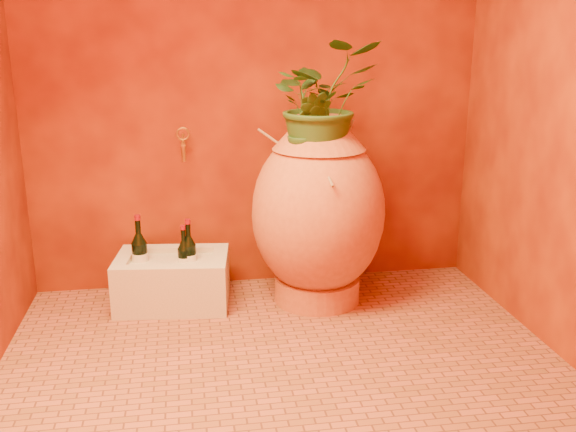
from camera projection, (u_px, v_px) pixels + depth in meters
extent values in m
plane|color=#984B31|center=(283.00, 361.00, 2.87)|extent=(2.50, 2.50, 0.00)
cube|color=#520F04|center=(254.00, 64.00, 3.47)|extent=(2.50, 0.02, 2.50)
cube|color=#520F04|center=(574.00, 73.00, 2.71)|extent=(0.02, 2.00, 2.50)
cylinder|color=#BD6535|center=(317.00, 288.00, 3.51)|extent=(0.53, 0.53, 0.13)
ellipsoid|color=#BD6535|center=(318.00, 213.00, 3.39)|extent=(0.81, 0.81, 0.88)
cone|color=#BD6535|center=(319.00, 136.00, 3.28)|extent=(0.56, 0.56, 0.13)
torus|color=#BD6535|center=(319.00, 121.00, 3.25)|extent=(0.34, 0.34, 0.06)
cylinder|color=olive|center=(305.00, 162.00, 3.25)|extent=(0.46, 0.28, 0.32)
cylinder|color=olive|center=(320.00, 157.00, 3.18)|extent=(0.04, 0.46, 0.21)
cylinder|color=olive|center=(342.00, 151.00, 3.23)|extent=(0.21, 0.31, 0.28)
cube|color=beige|center=(173.00, 283.00, 3.44)|extent=(0.63, 0.46, 0.25)
cube|color=beige|center=(172.00, 249.00, 3.55)|extent=(0.59, 0.14, 0.03)
cube|color=beige|center=(171.00, 269.00, 3.25)|extent=(0.59, 0.14, 0.03)
cube|color=beige|center=(122.00, 261.00, 3.36)|extent=(0.10, 0.25, 0.03)
cube|color=beige|center=(220.00, 256.00, 3.44)|extent=(0.10, 0.25, 0.03)
cylinder|color=black|center=(140.00, 261.00, 3.40)|extent=(0.08, 0.08, 0.19)
cone|color=black|center=(139.00, 238.00, 3.37)|extent=(0.08, 0.08, 0.05)
cylinder|color=black|center=(138.00, 226.00, 3.35)|extent=(0.03, 0.03, 0.08)
cylinder|color=maroon|center=(137.00, 218.00, 3.34)|extent=(0.03, 0.03, 0.03)
cylinder|color=silver|center=(140.00, 261.00, 3.40)|extent=(0.09, 0.09, 0.09)
cylinder|color=black|center=(185.00, 263.00, 3.41)|extent=(0.07, 0.07, 0.16)
cone|color=black|center=(184.00, 245.00, 3.38)|extent=(0.07, 0.07, 0.05)
cylinder|color=black|center=(183.00, 235.00, 3.36)|extent=(0.02, 0.02, 0.06)
cylinder|color=maroon|center=(183.00, 228.00, 3.35)|extent=(0.03, 0.03, 0.02)
cylinder|color=silver|center=(185.00, 263.00, 3.41)|extent=(0.07, 0.07, 0.07)
cylinder|color=black|center=(189.00, 261.00, 3.42)|extent=(0.07, 0.07, 0.18)
cone|color=black|center=(188.00, 241.00, 3.39)|extent=(0.07, 0.07, 0.05)
cylinder|color=black|center=(188.00, 230.00, 3.37)|extent=(0.03, 0.03, 0.07)
cylinder|color=maroon|center=(188.00, 222.00, 3.36)|extent=(0.03, 0.03, 0.02)
cylinder|color=silver|center=(189.00, 261.00, 3.42)|extent=(0.08, 0.08, 0.08)
cylinder|color=#A48026|center=(183.00, 144.00, 3.45)|extent=(0.03, 0.15, 0.03)
cylinder|color=#A48026|center=(184.00, 154.00, 3.39)|extent=(0.02, 0.02, 0.08)
torus|color=#A48026|center=(183.00, 134.00, 3.44)|extent=(0.08, 0.01, 0.08)
cylinder|color=#A48026|center=(183.00, 139.00, 3.44)|extent=(0.01, 0.01, 0.05)
imported|color=#274B1A|center=(322.00, 102.00, 3.22)|extent=(0.64, 0.58, 0.61)
imported|color=#274B1A|center=(309.00, 131.00, 3.18)|extent=(0.26, 0.23, 0.39)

